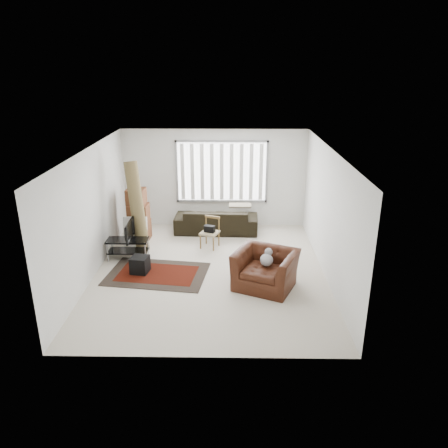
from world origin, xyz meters
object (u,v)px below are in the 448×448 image
(side_chair, at_px, (210,231))
(armchair, at_px, (265,267))
(sofa, at_px, (216,217))
(tv_stand, at_px, (128,245))
(moving_boxes, at_px, (138,216))

(side_chair, distance_m, armchair, 2.38)
(sofa, xyz_separation_m, side_chair, (-0.12, -1.07, 0.00))
(side_chair, height_order, armchair, armchair)
(sofa, bearing_deg, armchair, 111.61)
(tv_stand, relative_size, armchair, 0.64)
(moving_boxes, relative_size, armchair, 0.90)
(tv_stand, xyz_separation_m, side_chair, (1.89, 0.72, 0.08))
(tv_stand, distance_m, armchair, 3.38)
(moving_boxes, height_order, side_chair, moving_boxes)
(moving_boxes, height_order, sofa, moving_boxes)
(sofa, distance_m, armchair, 3.29)
(moving_boxes, xyz_separation_m, sofa, (2.00, 0.57, -0.20))
(tv_stand, relative_size, sofa, 0.43)
(sofa, relative_size, side_chair, 2.89)
(tv_stand, bearing_deg, armchair, -22.88)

